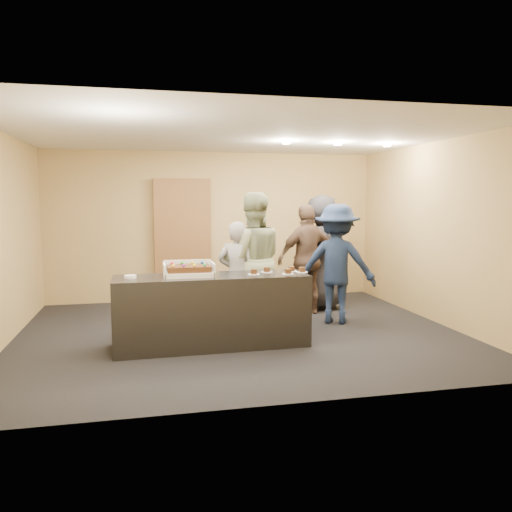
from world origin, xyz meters
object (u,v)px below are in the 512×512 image
Objects in this scene: sheet_cake at (189,268)px; person_dark_suit at (321,252)px; person_navy_man at (337,264)px; person_server_grey at (237,276)px; serving_counter at (212,311)px; plate_stack at (130,277)px; person_brown_extra at (307,259)px; cake_box at (189,272)px; storage_cabinet at (183,240)px; person_sage_man at (252,260)px.

person_dark_suit reaches higher than sheet_cake.
person_navy_man is at bearing 19.86° from sheet_cake.
person_navy_man is at bearing -152.48° from person_server_grey.
serving_counter is at bearing 80.96° from person_server_grey.
person_brown_extra is at bearing 28.65° from plate_stack.
sheet_cake is at bearing -90.83° from cake_box.
storage_cabinet is 1.14× the size of person_sage_man.
person_dark_suit is at bearing -150.27° from person_brown_extra.
plate_stack is 0.08× the size of person_brown_extra.
storage_cabinet is at bearing 91.69° from serving_counter.
person_navy_man is at bearing 98.76° from person_brown_extra.
person_server_grey is (0.45, 0.71, 0.32)m from serving_counter.
person_sage_man is 1.01× the size of person_dark_suit.
serving_counter is 1.25× the size of person_dark_suit.
sheet_cake is 2.95m from person_dark_suit.
person_server_grey is at bearing 43.99° from sheet_cake.
serving_counter is 4.60× the size of sheet_cake.
person_dark_suit is (0.10, 0.95, 0.07)m from person_navy_man.
person_navy_man is 0.92× the size of person_dark_suit.
storage_cabinet is 1.15× the size of person_dark_suit.
person_dark_suit is (2.08, 1.77, 0.51)m from serving_counter.
person_navy_man is at bearing 15.59° from plate_stack.
person_sage_man is at bearing 20.45° from person_brown_extra.
person_sage_man reaches higher than serving_counter.
serving_counter is 1.21m from person_sage_man.
sheet_cake is at bearing -92.80° from storage_cabinet.
person_server_grey is at bearing 30.42° from person_dark_suit.
serving_counter is 2.19m from person_navy_man.
person_server_grey is 0.34m from person_sage_man.
cake_box is at bearing 66.62° from person_server_grey.
cake_box is 0.40× the size of person_server_grey.
serving_counter is at bearing 54.39° from person_sage_man.
person_dark_suit reaches higher than cake_box.
storage_cabinet is at bearing 74.09° from plate_stack.
person_sage_man is 1.10× the size of person_brown_extra.
person_brown_extra is 0.45m from person_dark_suit.
cake_box is (-0.14, -2.94, -0.16)m from storage_cabinet.
serving_counter is 3.03m from storage_cabinet.
person_server_grey reaches higher than sheet_cake.
person_sage_man reaches higher than person_dark_suit.
person_navy_man is 1.00× the size of person_brown_extra.
person_sage_man reaches higher than cake_box.
serving_counter is at bearing 49.41° from person_navy_man.
plate_stack is at bearing 50.16° from person_server_grey.
person_server_grey is (0.59, -2.25, -0.34)m from storage_cabinet.
plate_stack is (-0.70, -0.03, -0.03)m from cake_box.
person_brown_extra is (-0.24, 0.66, -0.00)m from person_navy_man.
cake_box is at bearing -92.81° from storage_cabinet.
person_sage_man is (0.98, 0.82, 0.03)m from cake_box.
person_server_grey is 1.50m from person_brown_extra.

